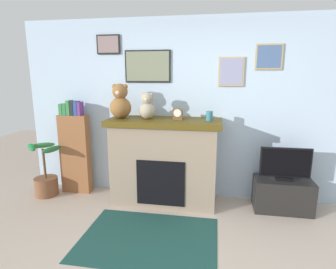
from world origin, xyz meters
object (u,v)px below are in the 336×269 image
fireplace (165,161)px  bookshelf (75,150)px  tv_stand (282,195)px  teddy_bear_grey (147,107)px  candle_jar (209,116)px  television (285,164)px  mantel_clock (178,114)px  potted_plant (46,178)px  teddy_bear_tan (120,103)px

fireplace → bookshelf: size_ratio=1.09×
tv_stand → teddy_bear_grey: 2.18m
bookshelf → candle_jar: size_ratio=11.08×
bookshelf → candle_jar: bookshelf is taller
television → fireplace: bearing=180.0°
bookshelf → mantel_clock: size_ratio=9.60×
fireplace → potted_plant: 1.85m
mantel_clock → teddy_bear_grey: size_ratio=0.41×
television → teddy_bear_grey: teddy_bear_grey is taller
potted_plant → teddy_bear_tan: 1.67m
television → candle_jar: size_ratio=5.00×
bookshelf → teddy_bear_grey: size_ratio=3.95×
bookshelf → potted_plant: bearing=-151.8°
fireplace → teddy_bear_grey: teddy_bear_grey is taller
candle_jar → bookshelf: bearing=176.7°
television → candle_jar: (-1.01, -0.02, 0.62)m
candle_jar → teddy_bear_grey: teddy_bear_grey is taller
fireplace → bookshelf: bookshelf is taller
bookshelf → tv_stand: bearing=-1.9°
tv_stand → candle_jar: size_ratio=5.76×
bookshelf → potted_plant: size_ratio=1.76×
mantel_clock → fireplace: bearing=174.1°
candle_jar → teddy_bear_grey: bearing=-180.0°
fireplace → potted_plant: (-1.82, -0.11, -0.34)m
mantel_clock → teddy_bear_grey: teddy_bear_grey is taller
television → mantel_clock: size_ratio=4.33×
bookshelf → television: size_ratio=2.22×
mantel_clock → teddy_bear_tan: (-0.81, 0.00, 0.14)m
bookshelf → tv_stand: 3.07m
potted_plant → candle_jar: bearing=2.3°
television → mantel_clock: bearing=-179.3°
television → candle_jar: bearing=-179.1°
potted_plant → teddy_bear_grey: bearing=3.5°
tv_stand → television: bearing=-90.0°
tv_stand → mantel_clock: bearing=-179.2°
tv_stand → mantel_clock: (-1.43, -0.02, 1.06)m
fireplace → candle_jar: bearing=-1.7°
fireplace → teddy_bear_tan: 1.02m
candle_jar → mantel_clock: bearing=-179.8°
television → teddy_bear_grey: size_ratio=1.78×
candle_jar → tv_stand: bearing=1.0°
potted_plant → teddy_bear_tan: bearing=4.6°
tv_stand → teddy_bear_tan: size_ratio=1.55×
fireplace → candle_jar: size_ratio=12.06×
television → teddy_bear_tan: bearing=-179.6°
tv_stand → mantel_clock: mantel_clock is taller
mantel_clock → television: bearing=0.7°
tv_stand → mantel_clock: size_ratio=4.99×
candle_jar → teddy_bear_grey: 0.85m
teddy_bear_tan → bookshelf: bearing=171.6°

